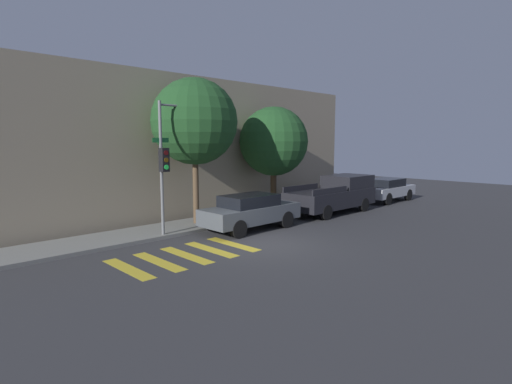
% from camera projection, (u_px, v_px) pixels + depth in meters
% --- Properties ---
extents(ground_plane, '(60.00, 60.00, 0.00)m').
position_uv_depth(ground_plane, '(262.00, 245.00, 14.52)').
color(ground_plane, '#333335').
extents(sidewalk, '(26.00, 2.34, 0.14)m').
position_uv_depth(sidewalk, '(192.00, 225.00, 17.62)').
color(sidewalk, slate).
rests_on(sidewalk, ground).
extents(building_row, '(26.00, 6.00, 6.87)m').
position_uv_depth(building_row, '(139.00, 148.00, 20.45)').
color(building_row, gray).
rests_on(building_row, ground).
extents(crosswalk, '(4.55, 2.60, 0.00)m').
position_uv_depth(crosswalk, '(186.00, 255.00, 13.18)').
color(crosswalk, gold).
rests_on(crosswalk, ground).
extents(traffic_light_pole, '(2.57, 0.56, 5.27)m').
position_uv_depth(traffic_light_pole, '(173.00, 149.00, 15.44)').
color(traffic_light_pole, slate).
rests_on(traffic_light_pole, ground).
extents(sedan_near_corner, '(4.51, 1.74, 1.52)m').
position_uv_depth(sedan_near_corner, '(251.00, 211.00, 16.90)').
color(sedan_near_corner, '#4C5156').
rests_on(sedan_near_corner, ground).
extents(pickup_truck, '(5.52, 2.10, 1.92)m').
position_uv_depth(pickup_truck, '(335.00, 194.00, 21.15)').
color(pickup_truck, black).
rests_on(pickup_truck, ground).
extents(sedan_middle, '(4.36, 1.78, 1.45)m').
position_uv_depth(sedan_middle, '(387.00, 189.00, 25.09)').
color(sedan_middle, '#B7BABF').
rests_on(sedan_middle, ground).
extents(tree_near_corner, '(3.73, 3.73, 6.46)m').
position_uv_depth(tree_near_corner, '(195.00, 122.00, 17.23)').
color(tree_near_corner, brown).
rests_on(tree_near_corner, ground).
extents(tree_midblock, '(3.59, 3.59, 5.55)m').
position_uv_depth(tree_midblock, '(274.00, 142.00, 20.80)').
color(tree_midblock, '#4C3823').
rests_on(tree_midblock, ground).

